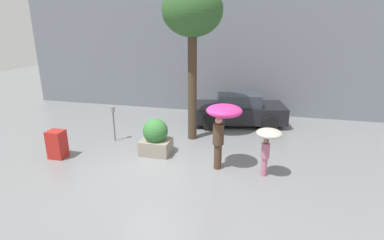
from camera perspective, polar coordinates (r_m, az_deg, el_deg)
name	(u,v)px	position (r m, az deg, el deg)	size (l,w,h in m)	color
ground_plane	(155,168)	(9.08, -6.97, -9.02)	(40.00, 40.00, 0.00)	slate
building_facade	(201,48)	(14.40, 1.81, 13.53)	(18.00, 0.30, 6.00)	slate
planter_box	(156,137)	(9.79, -6.94, -3.31)	(0.96, 0.81, 1.20)	gray
person_adult	(223,118)	(8.46, 5.87, 0.30)	(1.02, 1.02, 1.93)	#473323
person_child	(268,139)	(8.32, 14.28, -3.61)	(0.69, 0.69, 1.41)	#B76684
parked_car_near	(238,110)	(12.77, 8.77, 1.92)	(4.09, 2.44, 1.35)	black
street_tree	(192,14)	(10.47, 0.07, 19.46)	(2.03, 2.03, 5.37)	#423323
parking_meter	(113,116)	(11.07, -14.76, 0.66)	(0.14, 0.14, 1.29)	#595B60
newspaper_box	(57,144)	(10.41, -24.32, -4.24)	(0.50, 0.44, 0.90)	#B2231E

